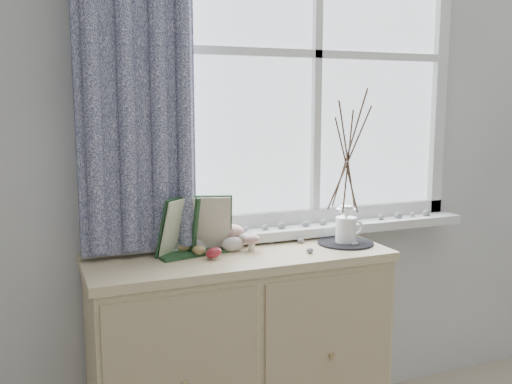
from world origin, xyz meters
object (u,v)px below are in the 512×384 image
botanical_book (196,226)px  twig_pitcher (348,155)px  sideboard (240,355)px  toadstool_cluster (237,234)px

botanical_book → twig_pitcher: twig_pitcher is taller
twig_pitcher → sideboard: bearing=-167.8°
sideboard → botanical_book: size_ratio=3.48×
sideboard → twig_pitcher: size_ratio=1.83×
sideboard → twig_pitcher: (0.47, -0.02, 0.80)m
twig_pitcher → toadstool_cluster: bearing=-177.7°
sideboard → toadstool_cluster: size_ratio=7.54×
botanical_book → sideboard: bearing=-22.0°
botanical_book → toadstool_cluster: size_ratio=2.17×
twig_pitcher → botanical_book: bearing=-169.9°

